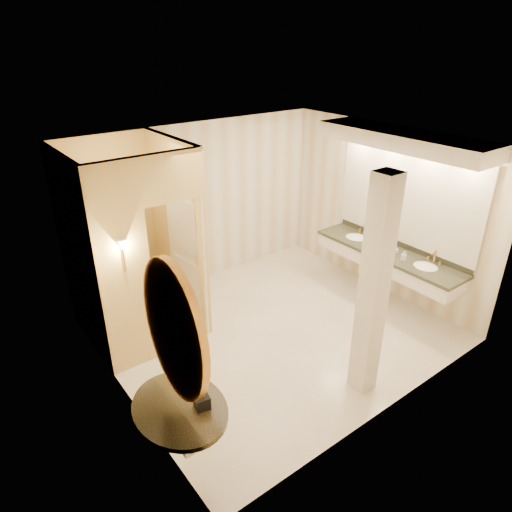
{
  "coord_description": "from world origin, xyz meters",
  "views": [
    {
      "loc": [
        -3.55,
        -4.26,
        3.91
      ],
      "look_at": [
        -0.18,
        0.2,
        1.18
      ],
      "focal_mm": 32.0,
      "sensor_mm": 36.0,
      "label": 1
    }
  ],
  "objects": [
    {
      "name": "console_shelf",
      "position": [
        -2.21,
        -1.37,
        1.35
      ],
      "size": [
        1.02,
        1.02,
        1.96
      ],
      "color": "black",
      "rests_on": "floor"
    },
    {
      "name": "ceiling",
      "position": [
        0.0,
        0.0,
        2.7
      ],
      "size": [
        4.5,
        4.5,
        0.0
      ],
      "primitive_type": "plane",
      "rotation": [
        3.14,
        0.0,
        0.0
      ],
      "color": "silver",
      "rests_on": "wall_back"
    },
    {
      "name": "tissue_box",
      "position": [
        -2.07,
        -1.49,
        0.94
      ],
      "size": [
        0.15,
        0.15,
        0.13
      ],
      "primitive_type": "cube",
      "rotation": [
        0.0,
        0.0,
        -0.18
      ],
      "color": "black",
      "rests_on": "console_shelf"
    },
    {
      "name": "pillar",
      "position": [
        0.12,
        -1.56,
        1.35
      ],
      "size": [
        0.25,
        0.25,
        2.7
      ],
      "primitive_type": "cube",
      "color": "silver",
      "rests_on": "floor"
    },
    {
      "name": "toilet",
      "position": [
        -1.23,
        1.57,
        0.34
      ],
      "size": [
        0.59,
        0.77,
        0.69
      ],
      "primitive_type": "imported",
      "rotation": [
        0.0,
        0.0,
        3.49
      ],
      "color": "white",
      "rests_on": "floor"
    },
    {
      "name": "wall_right",
      "position": [
        2.25,
        0.0,
        1.35
      ],
      "size": [
        0.02,
        4.0,
        2.7
      ],
      "primitive_type": "cube",
      "color": "silver",
      "rests_on": "floor"
    },
    {
      "name": "floor",
      "position": [
        0.0,
        0.0,
        0.0
      ],
      "size": [
        4.5,
        4.5,
        0.0
      ],
      "primitive_type": "plane",
      "color": "white",
      "rests_on": "ground"
    },
    {
      "name": "soap_bottle_b",
      "position": [
        1.97,
        -0.51,
        0.93
      ],
      "size": [
        0.12,
        0.12,
        0.12
      ],
      "primitive_type": "imported",
      "rotation": [
        0.0,
        0.0,
        -0.34
      ],
      "color": "silver",
      "rests_on": "vanity"
    },
    {
      "name": "wall_back",
      "position": [
        0.0,
        2.0,
        1.35
      ],
      "size": [
        4.5,
        0.02,
        2.7
      ],
      "primitive_type": "cube",
      "color": "silver",
      "rests_on": "floor"
    },
    {
      "name": "soap_bottle_a",
      "position": [
        1.86,
        -0.74,
        0.95
      ],
      "size": [
        0.08,
        0.08,
        0.14
      ],
      "primitive_type": "imported",
      "rotation": [
        0.0,
        0.0,
        0.28
      ],
      "color": "beige",
      "rests_on": "vanity"
    },
    {
      "name": "wall_front",
      "position": [
        0.0,
        -2.0,
        1.35
      ],
      "size": [
        4.5,
        0.02,
        2.7
      ],
      "primitive_type": "cube",
      "color": "silver",
      "rests_on": "floor"
    },
    {
      "name": "wall_left",
      "position": [
        -2.25,
        0.0,
        1.35
      ],
      "size": [
        0.02,
        4.0,
        2.7
      ],
      "primitive_type": "cube",
      "color": "silver",
      "rests_on": "floor"
    },
    {
      "name": "toilet_closet",
      "position": [
        -1.11,
        0.97,
        1.39
      ],
      "size": [
        1.5,
        1.55,
        2.7
      ],
      "color": "#DDBB73",
      "rests_on": "floor"
    },
    {
      "name": "wall_sconce",
      "position": [
        -1.93,
        0.43,
        1.73
      ],
      "size": [
        0.14,
        0.14,
        0.42
      ],
      "color": "#D18D43",
      "rests_on": "toilet_closet"
    },
    {
      "name": "vanity",
      "position": [
        1.98,
        -0.4,
        1.63
      ],
      "size": [
        0.75,
        2.64,
        2.09
      ],
      "color": "silver",
      "rests_on": "floor"
    },
    {
      "name": "soap_bottle_c",
      "position": [
        1.87,
        -0.48,
        0.98
      ],
      "size": [
        0.09,
        0.09,
        0.21
      ],
      "primitive_type": "imported",
      "rotation": [
        0.0,
        0.0,
        -0.07
      ],
      "color": "#C6B28C",
      "rests_on": "vanity"
    }
  ]
}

